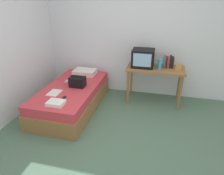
{
  "coord_description": "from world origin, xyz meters",
  "views": [
    {
      "loc": [
        0.6,
        -2.44,
        2.11
      ],
      "look_at": [
        -0.23,
        0.95,
        0.51
      ],
      "focal_mm": 32.24,
      "sensor_mm": 36.0,
      "label": 1
    }
  ],
  "objects_px": {
    "desk": "(155,72)",
    "remote_dark": "(63,98)",
    "book_row": "(168,62)",
    "water_bottle": "(160,64)",
    "pillow": "(85,72)",
    "folded_towel": "(56,103)",
    "remote_silver": "(67,81)",
    "magazine": "(54,93)",
    "handbag": "(77,82)",
    "bed": "(72,97)",
    "tv": "(143,58)",
    "picture_frame": "(178,67)"
  },
  "relations": [
    {
      "from": "book_row",
      "to": "pillow",
      "type": "xyz_separation_m",
      "value": [
        -1.8,
        -0.05,
        -0.36
      ]
    },
    {
      "from": "remote_silver",
      "to": "handbag",
      "type": "bearing_deg",
      "value": -26.51
    },
    {
      "from": "tv",
      "to": "handbag",
      "type": "bearing_deg",
      "value": -151.83
    },
    {
      "from": "tv",
      "to": "picture_frame",
      "type": "distance_m",
      "value": 0.72
    },
    {
      "from": "folded_towel",
      "to": "book_row",
      "type": "bearing_deg",
      "value": 40.06
    },
    {
      "from": "remote_dark",
      "to": "folded_towel",
      "type": "xyz_separation_m",
      "value": [
        -0.03,
        -0.21,
        0.02
      ]
    },
    {
      "from": "desk",
      "to": "tv",
      "type": "height_order",
      "value": "tv"
    },
    {
      "from": "bed",
      "to": "magazine",
      "type": "height_order",
      "value": "magazine"
    },
    {
      "from": "magazine",
      "to": "folded_towel",
      "type": "xyz_separation_m",
      "value": [
        0.24,
        -0.39,
        0.03
      ]
    },
    {
      "from": "pillow",
      "to": "handbag",
      "type": "relative_size",
      "value": 1.63
    },
    {
      "from": "desk",
      "to": "remote_dark",
      "type": "height_order",
      "value": "desk"
    },
    {
      "from": "remote_dark",
      "to": "remote_silver",
      "type": "bearing_deg",
      "value": 111.21
    },
    {
      "from": "pillow",
      "to": "remote_silver",
      "type": "xyz_separation_m",
      "value": [
        -0.22,
        -0.51,
        -0.04
      ]
    },
    {
      "from": "handbag",
      "to": "remote_silver",
      "type": "bearing_deg",
      "value": 153.49
    },
    {
      "from": "pillow",
      "to": "magazine",
      "type": "bearing_deg",
      "value": -101.22
    },
    {
      "from": "book_row",
      "to": "water_bottle",
      "type": "bearing_deg",
      "value": -136.97
    },
    {
      "from": "desk",
      "to": "folded_towel",
      "type": "height_order",
      "value": "desk"
    },
    {
      "from": "desk",
      "to": "remote_dark",
      "type": "xyz_separation_m",
      "value": [
        -1.5,
        -1.19,
        -0.19
      ]
    },
    {
      "from": "remote_silver",
      "to": "water_bottle",
      "type": "bearing_deg",
      "value": 12.32
    },
    {
      "from": "water_bottle",
      "to": "remote_dark",
      "type": "distance_m",
      "value": 1.97
    },
    {
      "from": "desk",
      "to": "picture_frame",
      "type": "bearing_deg",
      "value": -11.59
    },
    {
      "from": "desk",
      "to": "book_row",
      "type": "xyz_separation_m",
      "value": [
        0.24,
        0.09,
        0.21
      ]
    },
    {
      "from": "water_bottle",
      "to": "tv",
      "type": "bearing_deg",
      "value": 167.34
    },
    {
      "from": "handbag",
      "to": "folded_towel",
      "type": "distance_m",
      "value": 0.77
    },
    {
      "from": "water_bottle",
      "to": "folded_towel",
      "type": "relative_size",
      "value": 0.69
    },
    {
      "from": "book_row",
      "to": "handbag",
      "type": "distance_m",
      "value": 1.87
    },
    {
      "from": "bed",
      "to": "desk",
      "type": "height_order",
      "value": "desk"
    },
    {
      "from": "handbag",
      "to": "remote_dark",
      "type": "height_order",
      "value": "handbag"
    },
    {
      "from": "handbag",
      "to": "remote_dark",
      "type": "bearing_deg",
      "value": -94.16
    },
    {
      "from": "magazine",
      "to": "remote_dark",
      "type": "relative_size",
      "value": 1.86
    },
    {
      "from": "tv",
      "to": "pillow",
      "type": "xyz_separation_m",
      "value": [
        -1.3,
        0.03,
        -0.43
      ]
    },
    {
      "from": "handbag",
      "to": "tv",
      "type": "bearing_deg",
      "value": 28.17
    },
    {
      "from": "magazine",
      "to": "folded_towel",
      "type": "height_order",
      "value": "folded_towel"
    },
    {
      "from": "tv",
      "to": "water_bottle",
      "type": "relative_size",
      "value": 2.27
    },
    {
      "from": "tv",
      "to": "picture_frame",
      "type": "bearing_deg",
      "value": -7.85
    },
    {
      "from": "magazine",
      "to": "folded_towel",
      "type": "relative_size",
      "value": 1.04
    },
    {
      "from": "bed",
      "to": "pillow",
      "type": "xyz_separation_m",
      "value": [
        0.03,
        0.7,
        0.29
      ]
    },
    {
      "from": "bed",
      "to": "magazine",
      "type": "xyz_separation_m",
      "value": [
        -0.18,
        -0.34,
        0.24
      ]
    },
    {
      "from": "magazine",
      "to": "book_row",
      "type": "bearing_deg",
      "value": 28.6
    },
    {
      "from": "handbag",
      "to": "magazine",
      "type": "bearing_deg",
      "value": -129.26
    },
    {
      "from": "pillow",
      "to": "handbag",
      "type": "height_order",
      "value": "handbag"
    },
    {
      "from": "remote_dark",
      "to": "tv",
      "type": "bearing_deg",
      "value": 44.08
    },
    {
      "from": "picture_frame",
      "to": "remote_dark",
      "type": "xyz_separation_m",
      "value": [
        -1.94,
        -1.1,
        -0.36
      ]
    },
    {
      "from": "bed",
      "to": "remote_dark",
      "type": "distance_m",
      "value": 0.59
    },
    {
      "from": "water_bottle",
      "to": "handbag",
      "type": "height_order",
      "value": "water_bottle"
    },
    {
      "from": "pillow",
      "to": "folded_towel",
      "type": "bearing_deg",
      "value": -88.6
    },
    {
      "from": "pillow",
      "to": "folded_towel",
      "type": "height_order",
      "value": "pillow"
    },
    {
      "from": "remote_silver",
      "to": "remote_dark",
      "type": "bearing_deg",
      "value": -68.79
    },
    {
      "from": "tv",
      "to": "remote_dark",
      "type": "xyz_separation_m",
      "value": [
        -1.23,
        -1.2,
        -0.47
      ]
    },
    {
      "from": "book_row",
      "to": "magazine",
      "type": "height_order",
      "value": "book_row"
    }
  ]
}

